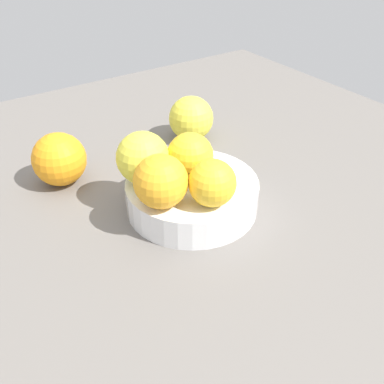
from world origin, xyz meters
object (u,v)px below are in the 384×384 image
at_px(orange_in_bowl_3, 143,158).
at_px(orange_loose_1, 191,118).
at_px(orange_in_bowl_0, 190,156).
at_px(orange_in_bowl_1, 212,183).
at_px(fruit_bowl, 192,195).
at_px(orange_in_bowl_2, 161,182).
at_px(orange_loose_0, 59,159).

distance_m(orange_in_bowl_3, orange_loose_1, 0.22).
distance_m(orange_in_bowl_0, orange_in_bowl_1, 0.07).
bearing_deg(fruit_bowl, orange_in_bowl_3, 143.00).
distance_m(orange_in_bowl_2, orange_loose_1, 0.27).
xyz_separation_m(orange_in_bowl_0, orange_in_bowl_2, (-0.07, -0.04, 0.00)).
distance_m(orange_in_bowl_0, orange_in_bowl_3, 0.07).
bearing_deg(orange_in_bowl_0, fruit_bowl, -114.32).
bearing_deg(orange_in_bowl_2, orange_in_bowl_0, 27.79).
xyz_separation_m(fruit_bowl, orange_in_bowl_1, (-0.01, -0.06, 0.05)).
bearing_deg(orange_loose_0, orange_in_bowl_2, -70.22).
height_order(fruit_bowl, orange_loose_1, orange_loose_1).
xyz_separation_m(orange_in_bowl_2, orange_loose_1, (0.18, 0.20, -0.04)).
bearing_deg(orange_in_bowl_0, orange_in_bowl_1, -100.68).
distance_m(orange_in_bowl_1, orange_loose_1, 0.27).
bearing_deg(orange_loose_1, orange_in_bowl_1, -118.15).
height_order(fruit_bowl, orange_in_bowl_3, orange_in_bowl_3).
bearing_deg(orange_in_bowl_0, orange_in_bowl_3, 156.48).
relative_size(fruit_bowl, orange_in_bowl_2, 2.67).
height_order(orange_in_bowl_2, orange_in_bowl_3, orange_in_bowl_3).
relative_size(orange_in_bowl_1, orange_loose_1, 0.77).
bearing_deg(orange_loose_0, orange_in_bowl_3, -58.98).
distance_m(fruit_bowl, orange_in_bowl_2, 0.09).
bearing_deg(orange_in_bowl_3, orange_loose_0, 121.02).
bearing_deg(orange_loose_0, orange_in_bowl_0, -48.41).
bearing_deg(orange_in_bowl_2, orange_loose_0, 109.78).
relative_size(fruit_bowl, orange_loose_1, 2.33).
distance_m(fruit_bowl, orange_loose_0, 0.21).
bearing_deg(fruit_bowl, orange_loose_0, 127.76).
xyz_separation_m(fruit_bowl, orange_in_bowl_3, (-0.05, 0.04, 0.06)).
xyz_separation_m(orange_in_bowl_0, orange_loose_1, (0.11, 0.16, -0.04)).
distance_m(orange_in_bowl_1, orange_in_bowl_2, 0.07).
bearing_deg(orange_loose_0, orange_in_bowl_1, -61.12).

